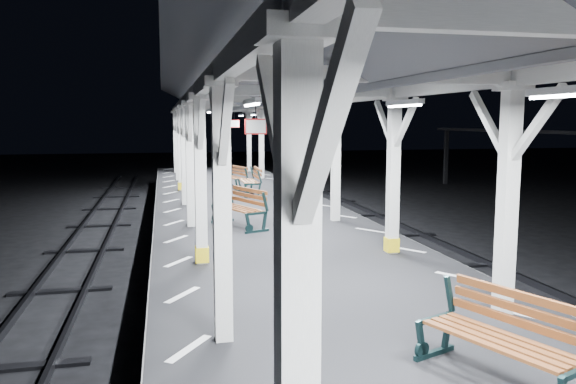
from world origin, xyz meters
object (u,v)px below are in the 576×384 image
object	(u,v)px
bench_mid	(242,206)
bench_extra	(236,176)
bench_far	(252,180)
bench_near	(505,335)

from	to	relation	value
bench_mid	bench_extra	size ratio (longest dim) A/B	1.13
bench_far	bench_mid	bearing A→B (deg)	-101.04
bench_extra	bench_mid	bearing A→B (deg)	-112.28
bench_near	bench_extra	world-z (taller)	bench_near
bench_far	bench_extra	world-z (taller)	bench_far
bench_near	bench_extra	xyz separation A→B (m)	(-0.55, 18.17, -0.04)
bench_far	bench_extra	size ratio (longest dim) A/B	1.07
bench_near	bench_far	world-z (taller)	bench_far
bench_near	bench_mid	bearing A→B (deg)	77.41
bench_near	bench_mid	xyz separation A→B (m)	(-1.50, 9.47, 0.03)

